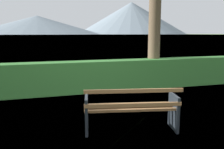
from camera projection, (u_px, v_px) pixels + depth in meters
name	position (u px, v px, depth m)	size (l,w,h in m)	color
ground_plane	(130.00, 130.00, 4.61)	(1400.00, 1400.00, 0.00)	#4C6B33
water_surface	(38.00, 35.00, 293.77)	(620.00, 620.00, 0.00)	slate
park_bench	(131.00, 109.00, 4.48)	(1.81, 0.91, 0.87)	olive
hedge_row	(93.00, 76.00, 7.61)	(12.10, 0.60, 0.96)	#387A33
distant_hills	(41.00, 21.00, 560.34)	(852.73, 344.78, 82.62)	slate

